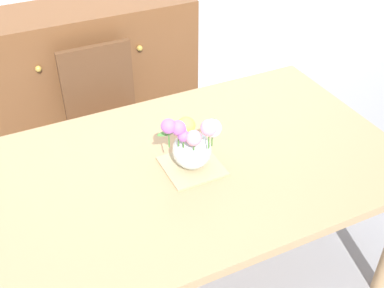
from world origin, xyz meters
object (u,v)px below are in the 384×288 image
(chair_far, at_px, (106,114))
(flower_vase, at_px, (192,143))
(dresser, at_px, (86,82))
(dining_table, at_px, (194,176))

(chair_far, bearing_deg, flower_vase, 96.72)
(dresser, bearing_deg, flower_vase, -85.48)
(flower_vase, bearing_deg, dresser, 94.52)
(dresser, relative_size, flower_vase, 5.18)
(dining_table, bearing_deg, flower_vase, -131.14)
(dresser, distance_m, flower_vase, 1.42)
(dining_table, relative_size, chair_far, 1.98)
(dining_table, xyz_separation_m, dresser, (-0.13, 1.33, -0.18))
(dining_table, xyz_separation_m, flower_vase, (-0.03, -0.03, 0.21))
(dining_table, height_order, chair_far, chair_far)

